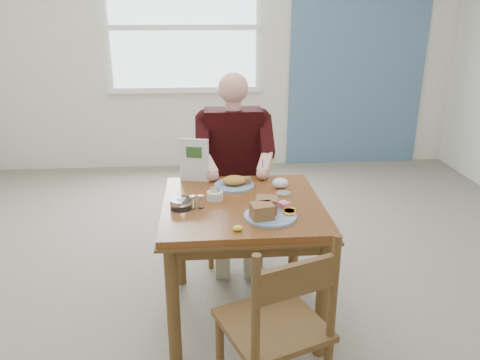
{
  "coord_description": "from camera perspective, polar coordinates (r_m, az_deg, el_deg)",
  "views": [
    {
      "loc": [
        -0.21,
        -2.44,
        1.78
      ],
      "look_at": [
        -0.01,
        0.0,
        0.89
      ],
      "focal_mm": 35.0,
      "sensor_mm": 36.0,
      "label": 1
    }
  ],
  "objects": [
    {
      "name": "wall_back",
      "position": [
        5.46,
        -2.48,
        16.01
      ],
      "size": [
        5.5,
        0.0,
        5.5
      ],
      "primitive_type": "plane",
      "rotation": [
        1.57,
        0.0,
        0.0
      ],
      "color": "silver",
      "rests_on": "ground"
    },
    {
      "name": "window",
      "position": [
        5.42,
        -6.94,
        17.98
      ],
      "size": [
        1.72,
        0.04,
        1.42
      ],
      "color": "white",
      "rests_on": "wall_back"
    },
    {
      "name": "chair_near",
      "position": [
        2.14,
        4.63,
        -17.57
      ],
      "size": [
        0.54,
        0.54,
        0.95
      ],
      "color": "brown",
      "rests_on": "ground"
    },
    {
      "name": "accent_panel",
      "position": [
        5.73,
        14.37,
        15.63
      ],
      "size": [
        1.6,
        0.02,
        2.8
      ],
      "primitive_type": "cube",
      "color": "slate",
      "rests_on": "ground"
    },
    {
      "name": "chair_far",
      "position": [
        3.5,
        -0.82,
        -1.83
      ],
      "size": [
        0.42,
        0.42,
        0.95
      ],
      "color": "brown",
      "rests_on": "ground"
    },
    {
      "name": "lemon_wedge",
      "position": [
        2.32,
        -0.29,
        -5.89
      ],
      "size": [
        0.06,
        0.05,
        0.03
      ],
      "primitive_type": "ellipsoid",
      "rotation": [
        0.0,
        0.0,
        -0.37
      ],
      "color": "yellow",
      "rests_on": "table"
    },
    {
      "name": "shakers",
      "position": [
        2.58,
        -5.3,
        -2.67
      ],
      "size": [
        0.08,
        0.04,
        0.08
      ],
      "color": "white",
      "rests_on": "table"
    },
    {
      "name": "caddy",
      "position": [
        2.7,
        -3.08,
        -1.9
      ],
      "size": [
        0.12,
        0.12,
        0.07
      ],
      "color": "white",
      "rests_on": "table"
    },
    {
      "name": "table",
      "position": [
        2.71,
        0.29,
        -4.95
      ],
      "size": [
        0.92,
        0.92,
        0.75
      ],
      "color": "brown",
      "rests_on": "ground"
    },
    {
      "name": "near_plate",
      "position": [
        2.47,
        3.45,
        -3.79
      ],
      "size": [
        0.3,
        0.29,
        0.09
      ],
      "color": "white",
      "rests_on": "table"
    },
    {
      "name": "metal_dish",
      "position": [
        2.79,
        5.31,
        -1.64
      ],
      "size": [
        0.09,
        0.09,
        0.01
      ],
      "primitive_type": "cylinder",
      "rotation": [
        0.0,
        0.0,
        0.06
      ],
      "color": "silver",
      "rests_on": "table"
    },
    {
      "name": "creamer",
      "position": [
        2.59,
        -7.2,
        -2.89
      ],
      "size": [
        0.15,
        0.15,
        0.06
      ],
      "color": "white",
      "rests_on": "table"
    },
    {
      "name": "napkin",
      "position": [
        2.88,
        4.93,
        -0.37
      ],
      "size": [
        0.11,
        0.09,
        0.06
      ],
      "primitive_type": "ellipsoid",
      "rotation": [
        0.0,
        0.0,
        0.15
      ],
      "color": "white",
      "rests_on": "table"
    },
    {
      "name": "menu",
      "position": [
        2.96,
        -5.62,
        2.44
      ],
      "size": [
        0.19,
        0.06,
        0.28
      ],
      "color": "white",
      "rests_on": "table"
    },
    {
      "name": "floor",
      "position": [
        3.03,
        0.27,
        -15.96
      ],
      "size": [
        6.0,
        6.0,
        0.0
      ],
      "primitive_type": "plane",
      "color": "#6F675A",
      "rests_on": "ground"
    },
    {
      "name": "far_plate",
      "position": [
        2.89,
        -0.6,
        -0.3
      ],
      "size": [
        0.26,
        0.26,
        0.07
      ],
      "color": "white",
      "rests_on": "table"
    },
    {
      "name": "diner",
      "position": [
        3.3,
        -0.75,
        2.95
      ],
      "size": [
        0.53,
        0.56,
        1.39
      ],
      "color": "gray",
      "rests_on": "chair_far"
    }
  ]
}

